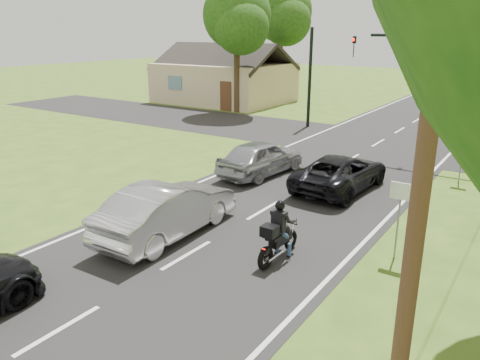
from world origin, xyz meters
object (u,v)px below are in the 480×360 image
silver_suv (261,157)px  sign_white (400,202)px  utility_pole_near (434,87)px  silver_sedan (167,209)px  motorcycle_rider (278,237)px  traffic_signal (446,70)px  sign_green (464,144)px  dark_suv (341,172)px

silver_suv → sign_white: (6.94, -4.52, 0.84)m
utility_pole_near → silver_sedan: bearing=160.0°
silver_sedan → silver_suv: 6.83m
motorcycle_rider → sign_white: sign_white is taller
utility_pole_near → sign_white: bearing=106.8°
silver_suv → traffic_signal: (5.58, 6.50, 3.38)m
traffic_signal → motorcycle_rider: bearing=-95.3°
silver_sedan → sign_green: sign_green is taller
silver_suv → utility_pole_near: utility_pole_near is taller
dark_suv → sign_green: sign_green is taller
sign_white → silver_suv: bearing=146.9°
silver_suv → dark_suv: bearing=-173.7°
silver_suv → traffic_signal: size_ratio=0.68×
utility_pole_near → motorcycle_rider: bearing=142.0°
dark_suv → sign_green: 5.08m
traffic_signal → sign_green: traffic_signal is taller
motorcycle_rider → utility_pole_near: size_ratio=0.19×
motorcycle_rider → sign_green: bearing=75.1°
sign_white → sign_green: bearing=88.6°
dark_suv → silver_sedan: size_ratio=0.99×
silver_sedan → silver_suv: (-0.92, 6.76, -0.05)m
silver_suv → sign_green: size_ratio=2.05×
motorcycle_rider → sign_white: size_ratio=0.91×
sign_green → sign_white: bearing=-91.4°
dark_suv → motorcycle_rider: bearing=101.1°
traffic_signal → utility_pole_near: 16.28m
traffic_signal → sign_white: bearing=-83.0°
silver_suv → utility_pole_near: bearing=137.2°
utility_pole_near → sign_green: bearing=95.7°
dark_suv → sign_green: bearing=-133.2°
dark_suv → silver_suv: size_ratio=1.10×
sign_white → utility_pole_near: bearing=-73.2°
motorcycle_rider → silver_sedan: (-3.47, -0.43, 0.15)m
silver_suv → traffic_signal: traffic_signal is taller
sign_white → traffic_signal: bearing=97.0°
traffic_signal → utility_pole_near: size_ratio=0.64×
utility_pole_near → sign_white: (-1.50, 4.98, -3.49)m
silver_sedan → sign_white: 6.47m
silver_sedan → motorcycle_rider: bearing=-174.8°
sign_white → dark_suv: bearing=126.9°
dark_suv → silver_sedan: silver_sedan is taller
sign_white → sign_green: 8.00m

